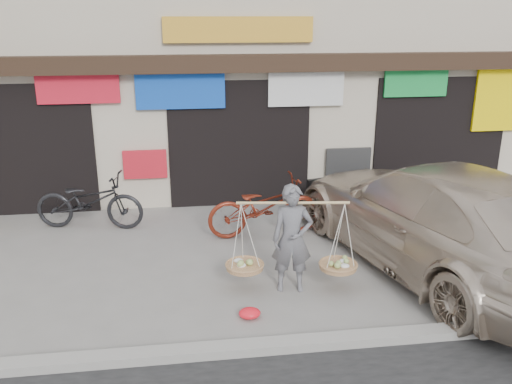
{
  "coord_description": "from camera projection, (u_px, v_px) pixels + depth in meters",
  "views": [
    {
      "loc": [
        -1.18,
        -7.73,
        4.02
      ],
      "look_at": [
        0.0,
        0.9,
        1.13
      ],
      "focal_mm": 38.0,
      "sensor_mm": 36.0,
      "label": 1
    }
  ],
  "objects": [
    {
      "name": "ground",
      "position": [
        264.0,
        276.0,
        8.69
      ],
      "size": [
        70.0,
        70.0,
        0.0
      ],
      "primitive_type": "plane",
      "color": "gray",
      "rests_on": "ground"
    },
    {
      "name": "bike_2",
      "position": [
        264.0,
        207.0,
        10.13
      ],
      "size": [
        2.22,
        0.97,
        1.13
      ],
      "primitive_type": "imported",
      "rotation": [
        0.0,
        0.0,
        1.67
      ],
      "color": "maroon",
      "rests_on": "ground"
    },
    {
      "name": "suv",
      "position": [
        435.0,
        216.0,
        8.8
      ],
      "size": [
        3.88,
        6.45,
        1.75
      ],
      "rotation": [
        0.0,
        0.0,
        3.39
      ],
      "color": "beige",
      "rests_on": "ground"
    },
    {
      "name": "shophouse_block",
      "position": [
        226.0,
        36.0,
        13.64
      ],
      "size": [
        14.0,
        6.32,
        7.0
      ],
      "color": "#BDB099",
      "rests_on": "ground"
    },
    {
      "name": "kerb",
      "position": [
        287.0,
        345.0,
        6.79
      ],
      "size": [
        70.0,
        0.25,
        0.12
      ],
      "primitive_type": "cube",
      "color": "gray",
      "rests_on": "ground"
    },
    {
      "name": "bike_0",
      "position": [
        89.0,
        201.0,
        10.47
      ],
      "size": [
        2.2,
        1.11,
        1.1
      ],
      "primitive_type": "imported",
      "rotation": [
        0.0,
        0.0,
        1.38
      ],
      "color": "black",
      "rests_on": "ground"
    },
    {
      "name": "red_bag",
      "position": [
        250.0,
        313.0,
        7.48
      ],
      "size": [
        0.31,
        0.25,
        0.14
      ],
      "primitive_type": "ellipsoid",
      "color": "red",
      "rests_on": "ground"
    },
    {
      "name": "street_vendor",
      "position": [
        292.0,
        243.0,
        8.05
      ],
      "size": [
        1.96,
        0.74,
        1.66
      ],
      "rotation": [
        0.0,
        0.0,
        -0.13
      ],
      "color": "slate",
      "rests_on": "ground"
    }
  ]
}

